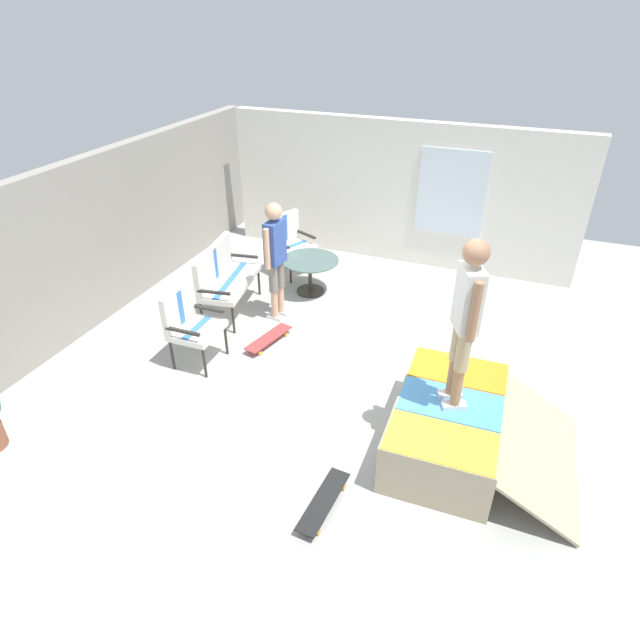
% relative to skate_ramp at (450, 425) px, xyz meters
% --- Properties ---
extents(ground_plane, '(12.00, 12.00, 0.10)m').
position_rel_skate_ramp_xyz_m(ground_plane, '(0.63, 1.26, -0.35)').
color(ground_plane, '#A8A8A3').
extents(back_wall_cinderblock, '(9.00, 0.20, 2.29)m').
position_rel_skate_ramp_xyz_m(back_wall_cinderblock, '(0.63, 5.26, 0.85)').
color(back_wall_cinderblock, gray).
rests_on(back_wall_cinderblock, ground_plane).
extents(house_facade, '(0.23, 6.00, 2.41)m').
position_rel_skate_ramp_xyz_m(house_facade, '(4.42, 1.75, 0.91)').
color(house_facade, white).
rests_on(house_facade, ground_plane).
extents(skate_ramp, '(1.77, 1.87, 0.59)m').
position_rel_skate_ramp_xyz_m(skate_ramp, '(0.00, 0.00, 0.00)').
color(skate_ramp, tan).
rests_on(skate_ramp, ground_plane).
extents(patio_bench, '(1.32, 0.75, 1.02)m').
position_rel_skate_ramp_xyz_m(patio_bench, '(1.64, 3.64, 0.32)').
color(patio_bench, '#2D2823').
rests_on(patio_bench, ground_plane).
extents(patio_chair_near_house, '(0.79, 0.76, 1.02)m').
position_rel_skate_ramp_xyz_m(patio_chair_near_house, '(3.21, 3.29, 0.32)').
color(patio_chair_near_house, '#2D2823').
rests_on(patio_chair_near_house, ground_plane).
extents(patio_chair_by_wall, '(0.63, 0.56, 1.02)m').
position_rel_skate_ramp_xyz_m(patio_chair_by_wall, '(0.36, 3.38, 0.32)').
color(patio_chair_by_wall, '#2D2823').
rests_on(patio_chair_by_wall, ground_plane).
extents(patio_table, '(0.90, 0.90, 0.57)m').
position_rel_skate_ramp_xyz_m(patio_table, '(2.65, 2.67, 0.11)').
color(patio_table, '#2D2823').
rests_on(patio_table, ground_plane).
extents(person_watching, '(0.48, 0.27, 1.75)m').
position_rel_skate_ramp_xyz_m(person_watching, '(1.77, 2.82, 0.73)').
color(person_watching, silver).
rests_on(person_watching, ground_plane).
extents(person_skater, '(0.44, 0.33, 1.76)m').
position_rel_skate_ramp_xyz_m(person_skater, '(0.01, 0.03, 1.33)').
color(person_skater, silver).
rests_on(person_skater, skate_ramp).
extents(skateboard_by_bench, '(0.82, 0.38, 0.10)m').
position_rel_skate_ramp_xyz_m(skateboard_by_bench, '(1.06, 2.63, -0.21)').
color(skateboard_by_bench, '#B23838').
rests_on(skateboard_by_bench, ground_plane).
extents(skateboard_spare, '(0.81, 0.26, 0.10)m').
position_rel_skate_ramp_xyz_m(skateboard_spare, '(-1.23, 0.94, -0.21)').
color(skateboard_spare, black).
rests_on(skateboard_spare, ground_plane).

